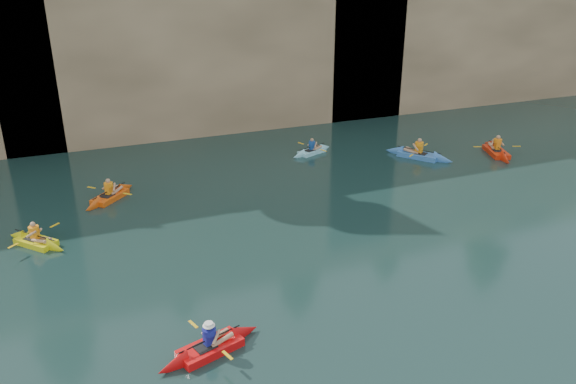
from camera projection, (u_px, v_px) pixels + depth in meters
name	position (u px, v px, depth m)	size (l,w,h in m)	color
ground	(385.00, 362.00, 14.60)	(160.00, 160.00, 0.00)	black
cliff	(159.00, 19.00, 38.00)	(70.00, 16.00, 12.00)	tan
cliff_slab_center	(217.00, 34.00, 32.47)	(24.00, 2.40, 11.40)	tan
cliff_slab_east	(492.00, 33.00, 39.71)	(26.00, 2.40, 9.84)	tan
sea_cave_center	(120.00, 116.00, 31.40)	(3.50, 1.00, 3.20)	black
sea_cave_east	(343.00, 85.00, 36.01)	(5.00, 1.00, 4.50)	black
main_kayaker	(210.00, 347.00, 14.91)	(3.15, 2.05, 1.14)	red
kayaker_orange	(110.00, 196.00, 24.47)	(2.70, 2.74, 1.19)	#E5510E
kayaker_red_far	(496.00, 151.00, 30.17)	(2.42, 3.59, 1.30)	red
kayaker_yellow	(36.00, 241.00, 20.56)	(2.36, 2.55, 1.14)	yellow
kayaker_ltblue_mid	(312.00, 151.00, 30.29)	(2.84, 2.01, 1.06)	#90DEF2
kayaker_blue_east	(418.00, 155.00, 29.62)	(2.79, 3.50, 1.32)	#3975C4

